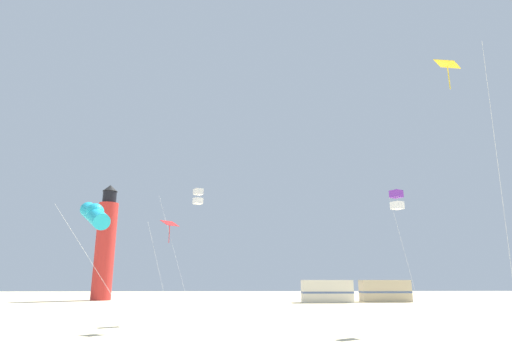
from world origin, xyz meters
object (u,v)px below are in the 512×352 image
object	(u,v)px
kite_box_violet	(397,200)
kite_box_white	(198,197)
kite_tube_cyan	(95,215)
lighthouse_distant	(105,245)
kite_diamond_gold	(452,76)
kite_diamond_scarlet	(169,227)
rv_van_cream	(327,291)
rv_van_tan	(385,291)

from	to	relation	value
kite_box_violet	kite_box_white	bearing A→B (deg)	153.80
kite_tube_cyan	lighthouse_distant	world-z (taller)	lighthouse_distant
kite_diamond_gold	kite_tube_cyan	world-z (taller)	kite_diamond_gold
kite_box_white	kite_diamond_scarlet	bearing A→B (deg)	-104.47
kite_diamond_scarlet	kite_tube_cyan	world-z (taller)	kite_diamond_scarlet
kite_tube_cyan	rv_van_cream	distance (m)	40.65
kite_box_white	lighthouse_distant	size ratio (longest dim) A/B	0.56
kite_box_white	kite_tube_cyan	distance (m)	13.13
rv_van_cream	kite_diamond_scarlet	bearing A→B (deg)	-117.99
kite_tube_cyan	kite_box_violet	distance (m)	16.99
kite_diamond_gold	lighthouse_distant	distance (m)	54.14
kite_tube_cyan	rv_van_tan	world-z (taller)	kite_tube_cyan
kite_diamond_scarlet	kite_box_white	size ratio (longest dim) A/B	0.68
kite_diamond_gold	rv_van_tan	distance (m)	42.29
kite_diamond_gold	kite_box_violet	bearing A→B (deg)	87.68
kite_box_white	rv_van_cream	distance (m)	29.07
lighthouse_distant	kite_diamond_scarlet	bearing A→B (deg)	-66.68
rv_van_tan	kite_box_white	bearing A→B (deg)	-131.06
kite_box_white	kite_box_violet	world-z (taller)	kite_box_white
kite_box_white	lighthouse_distant	world-z (taller)	lighthouse_distant
kite_box_violet	lighthouse_distant	distance (m)	47.51
rv_van_tan	kite_tube_cyan	bearing A→B (deg)	-123.71
kite_box_white	rv_van_cream	world-z (taller)	kite_box_white
kite_tube_cyan	kite_box_violet	bearing A→B (deg)	21.23
kite_tube_cyan	rv_van_cream	size ratio (longest dim) A/B	0.98
rv_van_cream	kite_box_white	bearing A→B (deg)	-120.35
rv_van_tan	kite_box_violet	bearing A→B (deg)	-106.81
kite_box_white	rv_van_cream	xyz separation A→B (m)	(14.37, 24.13, -7.49)
kite_diamond_scarlet	rv_van_tan	world-z (taller)	kite_diamond_scarlet
kite_diamond_gold	lighthouse_distant	bearing A→B (deg)	122.41
kite_tube_cyan	rv_van_cream	xyz separation A→B (m)	(17.47, 36.46, -4.21)
kite_tube_cyan	kite_box_white	bearing A→B (deg)	75.89
kite_box_violet	rv_van_cream	bearing A→B (deg)	86.72
kite_diamond_scarlet	kite_box_violet	bearing A→B (deg)	-6.45
kite_diamond_gold	kite_tube_cyan	xyz separation A→B (m)	(-15.40, 2.09, -5.81)
rv_van_tan	lighthouse_distant	bearing A→B (deg)	171.88
kite_diamond_gold	kite_diamond_scarlet	bearing A→B (deg)	144.13
rv_van_tan	rv_van_cream	bearing A→B (deg)	-170.59
kite_diamond_gold	rv_van_cream	xyz separation A→B (m)	(2.07, 38.55, -10.02)
lighthouse_distant	kite_diamond_gold	bearing A→B (deg)	-57.59
kite_tube_cyan	rv_van_cream	world-z (taller)	kite_tube_cyan
kite_diamond_scarlet	rv_van_tan	distance (m)	38.49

